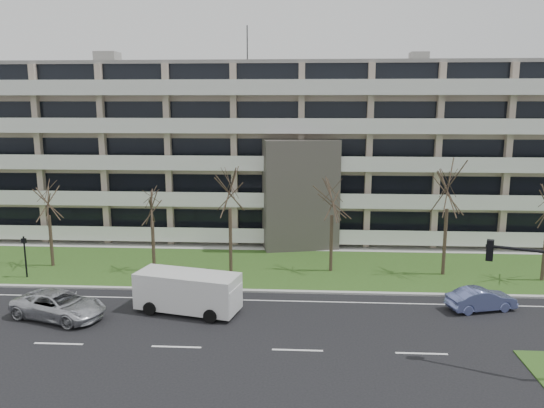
# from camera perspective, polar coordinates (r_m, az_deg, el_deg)

# --- Properties ---
(ground) EXTENTS (160.00, 160.00, 0.00)m
(ground) POSITION_cam_1_polar(r_m,az_deg,el_deg) (26.92, 2.75, -15.44)
(ground) COLOR black
(ground) RESTS_ON ground
(grass_verge) EXTENTS (90.00, 10.00, 0.06)m
(grass_verge) POSITION_cam_1_polar(r_m,az_deg,el_deg) (38.99, 2.98, -6.90)
(grass_verge) COLOR #2F4A18
(grass_verge) RESTS_ON ground
(curb) EXTENTS (90.00, 0.35, 0.12)m
(curb) POSITION_cam_1_polar(r_m,az_deg,el_deg) (34.25, 2.91, -9.41)
(curb) COLOR #B2B2AD
(curb) RESTS_ON ground
(sidewalk) EXTENTS (90.00, 2.00, 0.08)m
(sidewalk) POSITION_cam_1_polar(r_m,az_deg,el_deg) (44.25, 3.03, -4.72)
(sidewalk) COLOR #B2B2AD
(sidewalk) RESTS_ON ground
(lane_edge_line) EXTENTS (90.00, 0.12, 0.01)m
(lane_edge_line) POSITION_cam_1_polar(r_m,az_deg,el_deg) (32.87, 2.88, -10.40)
(lane_edge_line) COLOR white
(lane_edge_line) RESTS_ON ground
(apartment_building) EXTENTS (60.50, 15.10, 18.75)m
(apartment_building) POSITION_cam_1_polar(r_m,az_deg,el_deg) (49.63, 3.16, 5.88)
(apartment_building) COLOR #C7B19A
(apartment_building) RESTS_ON ground
(silver_pickup) EXTENTS (5.88, 3.97, 1.50)m
(silver_pickup) POSITION_cam_1_polar(r_m,az_deg,el_deg) (32.51, -21.93, -10.06)
(silver_pickup) COLOR silver
(silver_pickup) RESTS_ON ground
(blue_sedan) EXTENTS (4.21, 2.39, 1.31)m
(blue_sedan) POSITION_cam_1_polar(r_m,az_deg,el_deg) (33.62, 21.58, -9.51)
(blue_sedan) COLOR #6B77B9
(blue_sedan) RESTS_ON ground
(white_van) EXTENTS (6.28, 3.52, 2.30)m
(white_van) POSITION_cam_1_polar(r_m,az_deg,el_deg) (31.21, -8.93, -9.01)
(white_van) COLOR white
(white_van) RESTS_ON ground
(pedestrian_signal) EXTENTS (0.31, 0.27, 2.95)m
(pedestrian_signal) POSITION_cam_1_polar(r_m,az_deg,el_deg) (40.14, -25.05, -4.66)
(pedestrian_signal) COLOR black
(pedestrian_signal) RESTS_ON ground
(tree_1) EXTENTS (3.45, 3.45, 6.89)m
(tree_1) POSITION_cam_1_polar(r_m,az_deg,el_deg) (41.49, -23.02, 0.89)
(tree_1) COLOR #382B21
(tree_1) RESTS_ON ground
(tree_2) EXTENTS (3.27, 3.27, 6.53)m
(tree_2) POSITION_cam_1_polar(r_m,az_deg,el_deg) (38.05, -12.85, 0.23)
(tree_2) COLOR #382B21
(tree_2) RESTS_ON ground
(tree_3) EXTENTS (4.19, 4.19, 8.39)m
(tree_3) POSITION_cam_1_polar(r_m,az_deg,el_deg) (36.44, -4.58, 2.32)
(tree_3) COLOR #382B21
(tree_3) RESTS_ON ground
(tree_4) EXTENTS (3.68, 3.68, 7.36)m
(tree_4) POSITION_cam_1_polar(r_m,az_deg,el_deg) (37.19, 6.50, 1.21)
(tree_4) COLOR #382B21
(tree_4) RESTS_ON ground
(tree_5) EXTENTS (4.23, 4.23, 8.46)m
(tree_5) POSITION_cam_1_polar(r_m,az_deg,el_deg) (37.95, 18.46, 2.23)
(tree_5) COLOR #382B21
(tree_5) RESTS_ON ground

